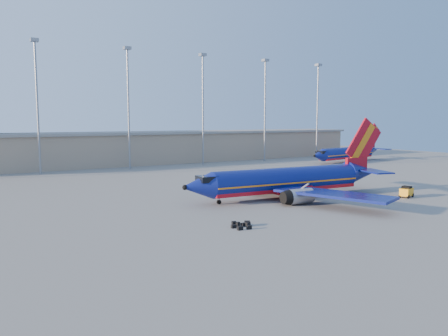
% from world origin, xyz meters
% --- Properties ---
extents(ground, '(220.00, 220.00, 0.00)m').
position_xyz_m(ground, '(0.00, 0.00, 0.00)').
color(ground, slate).
rests_on(ground, ground).
extents(terminal_building, '(122.00, 16.00, 8.50)m').
position_xyz_m(terminal_building, '(10.00, 58.00, 4.32)').
color(terminal_building, gray).
rests_on(terminal_building, ground).
extents(light_mast_row, '(101.60, 1.60, 28.65)m').
position_xyz_m(light_mast_row, '(5.00, 46.00, 17.55)').
color(light_mast_row, gray).
rests_on(light_mast_row, ground).
extents(aircraft_main, '(35.54, 34.09, 12.03)m').
position_xyz_m(aircraft_main, '(2.66, -4.00, 2.57)').
color(aircraft_main, navy).
rests_on(aircraft_main, ground).
extents(aircraft_second, '(31.54, 12.39, 10.74)m').
position_xyz_m(aircraft_second, '(53.81, 31.94, 2.46)').
color(aircraft_second, navy).
rests_on(aircraft_second, ground).
extents(baggage_tug, '(2.70, 2.05, 1.72)m').
position_xyz_m(baggage_tug, '(17.79, -13.10, 0.90)').
color(baggage_tug, '#FFA216').
rests_on(baggage_tug, ground).
extents(luggage_pile, '(2.55, 2.63, 0.53)m').
position_xyz_m(luggage_pile, '(-13.73, -15.53, 0.23)').
color(luggage_pile, black).
rests_on(luggage_pile, ground).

